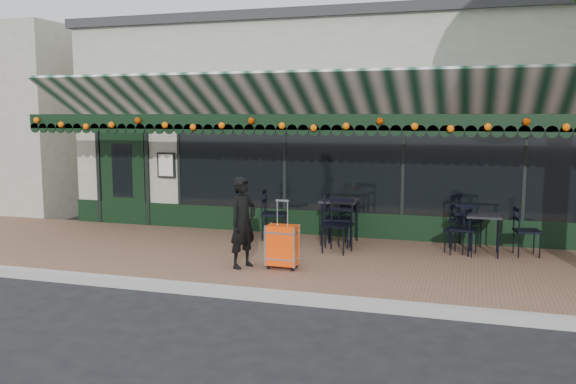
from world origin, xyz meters
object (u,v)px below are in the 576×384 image
(chair_a_left, at_px, (458,230))
(chair_b_front, at_px, (337,225))
(chair_b_left, at_px, (334,223))
(chair_b_right, at_px, (338,220))
(chair_a_extra, at_px, (527,232))
(woman, at_px, (243,223))
(suitcase, at_px, (282,246))
(chair_a_front, at_px, (464,230))
(cafe_table_a, at_px, (484,219))
(chair_solo, at_px, (274,214))
(chair_a_right, at_px, (466,221))
(cafe_table_b, at_px, (340,204))

(chair_a_left, height_order, chair_b_front, chair_b_front)
(chair_b_left, relative_size, chair_b_right, 0.80)
(chair_a_extra, height_order, chair_b_right, chair_b_right)
(woman, xyz_separation_m, suitcase, (0.63, 0.09, -0.36))
(chair_a_left, xyz_separation_m, chair_a_front, (0.11, -0.12, 0.04))
(chair_b_left, bearing_deg, cafe_table_a, 99.64)
(suitcase, height_order, chair_a_left, suitcase)
(chair_b_right, relative_size, chair_solo, 1.01)
(chair_a_left, bearing_deg, chair_b_left, -72.34)
(chair_a_right, distance_m, chair_b_right, 2.34)
(chair_a_extra, bearing_deg, woman, 105.28)
(chair_a_right, bearing_deg, woman, 151.82)
(chair_a_right, distance_m, chair_a_extra, 1.09)
(chair_a_extra, bearing_deg, cafe_table_b, 77.15)
(chair_b_front, bearing_deg, woman, -119.37)
(woman, xyz_separation_m, chair_a_left, (3.26, 2.11, -0.33))
(chair_b_right, height_order, chair_b_front, chair_b_right)
(chair_a_right, height_order, chair_b_left, chair_a_right)
(cafe_table_a, height_order, chair_b_front, chair_b_front)
(cafe_table_b, relative_size, chair_b_left, 1.04)
(chair_a_extra, bearing_deg, chair_a_left, 83.15)
(chair_a_extra, distance_m, chair_b_right, 3.30)
(cafe_table_b, xyz_separation_m, chair_b_right, (0.04, -0.31, -0.25))
(suitcase, height_order, cafe_table_a, suitcase)
(suitcase, distance_m, chair_solo, 2.33)
(cafe_table_b, bearing_deg, chair_b_front, -80.64)
(chair_a_extra, bearing_deg, suitcase, 107.92)
(cafe_table_a, xyz_separation_m, chair_a_front, (-0.33, -0.07, -0.20))
(chair_a_extra, height_order, chair_b_front, chair_b_front)
(woman, bearing_deg, cafe_table_b, -2.59)
(suitcase, relative_size, chair_b_left, 1.36)
(cafe_table_b, relative_size, chair_a_extra, 0.98)
(cafe_table_a, height_order, chair_a_extra, chair_a_extra)
(suitcase, relative_size, cafe_table_b, 1.31)
(suitcase, height_order, cafe_table_b, suitcase)
(cafe_table_a, relative_size, cafe_table_b, 0.85)
(chair_a_left, height_order, chair_a_front, chair_a_front)
(chair_a_right, bearing_deg, chair_a_left, -171.27)
(woman, distance_m, cafe_table_a, 4.23)
(chair_a_right, height_order, chair_b_front, chair_a_right)
(chair_a_left, distance_m, chair_solo, 3.48)
(cafe_table_a, bearing_deg, chair_a_extra, 11.12)
(cafe_table_b, distance_m, chair_solo, 1.33)
(cafe_table_b, height_order, chair_a_left, cafe_table_b)
(woman, bearing_deg, chair_b_front, -16.56)
(cafe_table_b, height_order, chair_b_left, cafe_table_b)
(chair_b_left, distance_m, chair_solo, 1.23)
(chair_a_extra, xyz_separation_m, chair_b_right, (-3.30, -0.21, 0.07))
(chair_solo, bearing_deg, chair_a_front, -103.18)
(chair_b_left, bearing_deg, chair_solo, -82.67)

